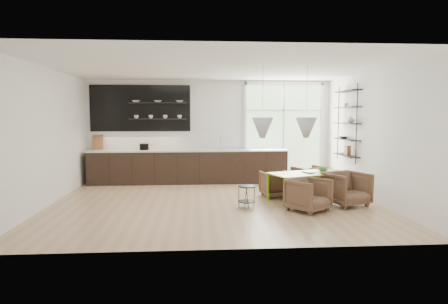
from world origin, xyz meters
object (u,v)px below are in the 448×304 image
Objects in this scene: armchair_back_right at (310,179)px; wire_stool at (247,193)px; armchair_front_left at (308,195)px; armchair_front_right at (347,189)px; armchair_back_left at (276,184)px; dining_table at (309,174)px.

wire_stool is (-1.76, -1.43, -0.04)m from armchair_back_right.
armchair_front_left is at bearing 50.02° from armchair_back_right.
armchair_front_right is (0.95, 0.42, 0.03)m from armchair_front_left.
wire_stool is at bearing 159.17° from armchair_front_right.
armchair_front_left is 1.25m from wire_stool.
armchair_back_left is at bearing 66.15° from armchair_front_left.
armchair_back_right is (0.30, 0.94, -0.27)m from dining_table.
armchair_back_left is 0.91× the size of armchair_back_right.
armchair_back_left is at bearing 119.25° from dining_table.
armchair_back_left is 0.92× the size of armchair_front_left.
wire_stool is (-1.46, -0.49, -0.31)m from dining_table.
armchair_front_right is at bearing -54.98° from dining_table.
armchair_back_right is 0.93× the size of armchair_front_right.
armchair_back_right reaches higher than armchair_front_left.
armchair_front_right is (1.31, -1.02, 0.06)m from armchair_back_left.
armchair_front_left is at bearing 95.92° from armchair_back_left.
armchair_front_left is 1.59× the size of wire_stool.
armchair_front_right is (0.67, -0.47, -0.24)m from dining_table.
armchair_front_right reaches higher than armchair_back_left.
dining_table is 2.67× the size of armchair_front_left.
wire_stool is (-2.13, -0.02, -0.06)m from armchair_front_right.
armchair_back_right is 1.61× the size of wire_stool.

